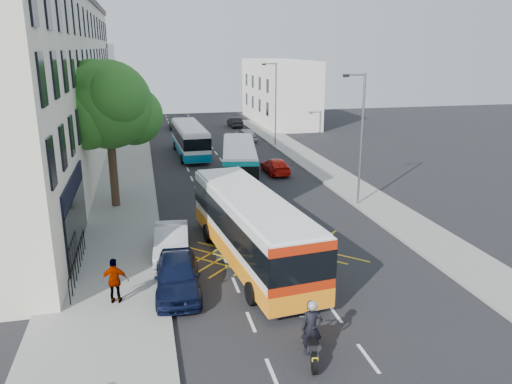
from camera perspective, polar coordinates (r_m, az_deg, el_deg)
ground at (r=19.56m, az=8.88°, el=-13.38°), size 120.00×120.00×0.00m
pavement_left at (r=32.20m, az=-15.68°, el=-1.59°), size 5.00×70.00×0.15m
pavement_right at (r=35.11m, az=11.33°, el=0.18°), size 3.00×70.00×0.15m
terrace_main at (r=40.96m, az=-23.72°, el=10.93°), size 8.30×45.00×13.50m
terrace_far at (r=71.24m, az=-19.24°, el=11.67°), size 8.00×20.00×10.00m
building_right at (r=66.33m, az=2.59°, el=11.40°), size 6.00×18.00×8.00m
street_tree at (r=30.90m, az=-16.58°, el=9.44°), size 6.30×5.70×8.80m
lamp_near at (r=30.92m, az=11.83°, el=6.63°), size 1.45×0.15×8.00m
lamp_far at (r=49.64m, az=2.15°, el=10.48°), size 1.45×0.15×8.00m
railings at (r=23.01m, az=-19.73°, el=-7.48°), size 0.08×5.60×1.14m
bus_near at (r=22.78m, az=-0.54°, el=-4.09°), size 3.91×11.61×3.20m
bus_mid at (r=36.49m, az=-1.92°, el=3.39°), size 4.01×10.27×2.82m
bus_far at (r=46.29m, az=-7.56°, el=6.01°), size 2.73×10.06×2.81m
motorbike at (r=16.46m, az=6.37°, el=-15.56°), size 0.83×2.27×2.04m
parked_car_blue at (r=20.60m, az=-8.96°, el=-9.40°), size 2.03×4.55×1.52m
parked_car_silver at (r=24.03m, az=-9.63°, el=-5.64°), size 1.91×4.60×1.48m
red_hatchback at (r=39.30m, az=2.22°, el=2.98°), size 1.71×4.09×1.18m
distant_car_grey at (r=62.29m, az=-8.85°, el=7.82°), size 2.35×4.87×1.34m
distant_car_silver at (r=53.12m, az=-1.20°, el=6.56°), size 2.04×4.05×1.33m
distant_car_dark at (r=62.63m, az=-2.43°, el=7.98°), size 1.48×3.73×1.21m
pedestrian_far at (r=20.01m, az=-15.82°, el=-9.74°), size 1.11×0.60×1.80m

